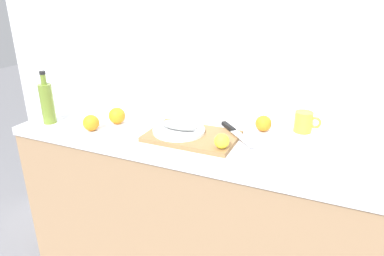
% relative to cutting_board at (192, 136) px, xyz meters
% --- Properties ---
extents(back_wall, '(3.20, 0.05, 2.50)m').
position_rel_cutting_board_xyz_m(back_wall, '(0.13, 0.39, 0.34)').
color(back_wall, white).
rests_on(back_wall, ground_plane).
extents(kitchen_counter, '(2.00, 0.60, 0.90)m').
position_rel_cutting_board_xyz_m(kitchen_counter, '(0.13, 0.06, -0.46)').
color(kitchen_counter, '#9E7A56').
rests_on(kitchen_counter, ground_plane).
extents(cutting_board, '(0.41, 0.27, 0.02)m').
position_rel_cutting_board_xyz_m(cutting_board, '(0.00, 0.00, 0.00)').
color(cutting_board, olive).
rests_on(cutting_board, kitchen_counter).
extents(white_plate, '(0.24, 0.24, 0.01)m').
position_rel_cutting_board_xyz_m(white_plate, '(-0.07, -0.00, 0.02)').
color(white_plate, white).
rests_on(white_plate, cutting_board).
extents(fish_fillet, '(0.18, 0.08, 0.04)m').
position_rel_cutting_board_xyz_m(fish_fillet, '(-0.07, -0.00, 0.04)').
color(fish_fillet, '#999E99').
rests_on(fish_fillet, white_plate).
extents(chef_knife, '(0.22, 0.23, 0.02)m').
position_rel_cutting_board_xyz_m(chef_knife, '(0.17, 0.09, 0.02)').
color(chef_knife, silver).
rests_on(chef_knife, cutting_board).
extents(lemon_0, '(0.06, 0.06, 0.06)m').
position_rel_cutting_board_xyz_m(lemon_0, '(0.17, -0.09, 0.04)').
color(lemon_0, yellow).
rests_on(lemon_0, cutting_board).
extents(olive_oil_bottle, '(0.06, 0.06, 0.27)m').
position_rel_cutting_board_xyz_m(olive_oil_bottle, '(-0.74, -0.11, 0.10)').
color(olive_oil_bottle, olive).
rests_on(olive_oil_bottle, kitchen_counter).
extents(coffee_mug_0, '(0.12, 0.08, 0.10)m').
position_rel_cutting_board_xyz_m(coffee_mug_0, '(0.46, 0.28, 0.04)').
color(coffee_mug_0, yellow).
rests_on(coffee_mug_0, kitchen_counter).
extents(orange_0, '(0.08, 0.08, 0.08)m').
position_rel_cutting_board_xyz_m(orange_0, '(0.28, 0.22, 0.03)').
color(orange_0, orange).
rests_on(orange_0, kitchen_counter).
extents(orange_1, '(0.08, 0.08, 0.08)m').
position_rel_cutting_board_xyz_m(orange_1, '(-0.42, 0.02, 0.03)').
color(orange_1, orange).
rests_on(orange_1, kitchen_counter).
extents(orange_2, '(0.08, 0.08, 0.08)m').
position_rel_cutting_board_xyz_m(orange_2, '(-0.48, -0.11, 0.03)').
color(orange_2, orange).
rests_on(orange_2, kitchen_counter).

